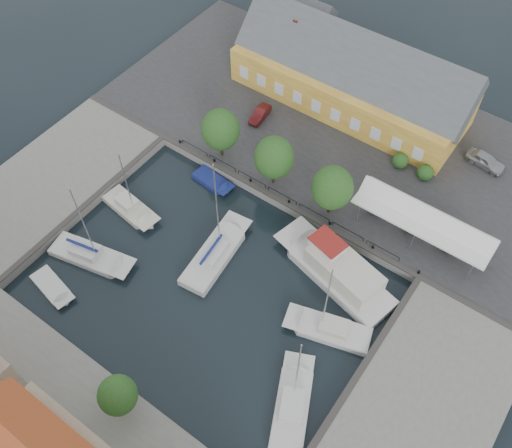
{
  "coord_description": "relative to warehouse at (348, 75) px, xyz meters",
  "views": [
    {
      "loc": [
        20.0,
        -21.93,
        48.14
      ],
      "look_at": [
        0.0,
        6.0,
        1.5
      ],
      "focal_mm": 40.0,
      "sensor_mm": 36.0,
      "label": 1
    }
  ],
  "objects": [
    {
      "name": "west_boat_d",
      "position": [
        -9.07,
        -34.56,
        -4.16
      ],
      "size": [
        9.25,
        4.54,
        11.91
      ],
      "color": "silver",
      "rests_on": "ground"
    },
    {
      "name": "quay_trees",
      "position": [
        0.6,
        -16.36,
        0.45
      ],
      "size": [
        18.2,
        4.2,
        6.3
      ],
      "color": "black",
      "rests_on": "north_quay"
    },
    {
      "name": "launch_sw",
      "position": [
        -9.54,
        -39.24,
        -4.34
      ],
      "size": [
        5.47,
        2.87,
        0.98
      ],
      "color": "silver",
      "rests_on": "ground"
    },
    {
      "name": "tent_canopy",
      "position": [
        16.6,
        -13.86,
        -0.74
      ],
      "size": [
        14.0,
        4.0,
        2.83
      ],
      "color": "white",
      "rests_on": "north_quay"
    },
    {
      "name": "north_quay",
      "position": [
        2.6,
        -5.36,
        -3.93
      ],
      "size": [
        56.0,
        26.0,
        1.0
      ],
      "primitive_type": "cube",
      "color": "#2D2D30",
      "rests_on": "ground"
    },
    {
      "name": "east_boat_c",
      "position": [
        15.66,
        -35.34,
        -4.17
      ],
      "size": [
        6.04,
        8.93,
        11.08
      ],
      "color": "silver",
      "rests_on": "ground"
    },
    {
      "name": "east_quay",
      "position": [
        24.6,
        -30.36,
        -3.93
      ],
      "size": [
        12.0,
        24.0,
        1.0
      ],
      "primitive_type": "cube",
      "color": "slate",
      "rests_on": "ground"
    },
    {
      "name": "west_quay",
      "position": [
        -19.4,
        -30.36,
        -3.93
      ],
      "size": [
        12.0,
        24.0,
        1.0
      ],
      "primitive_type": "cube",
      "color": "slate",
      "rests_on": "ground"
    },
    {
      "name": "west_boat_b",
      "position": [
        -10.0,
        -27.78,
        -4.17
      ],
      "size": [
        7.3,
        3.27,
        9.85
      ],
      "color": "beige",
      "rests_on": "ground"
    },
    {
      "name": "trawler",
      "position": [
        12.19,
        -22.13,
        -3.41
      ],
      "size": [
        13.96,
        7.06,
        5.0
      ],
      "color": "silver",
      "rests_on": "ground"
    },
    {
      "name": "warehouse",
      "position": [
        0.0,
        0.0,
        0.0
      ],
      "size": [
        28.56,
        14.0,
        9.55
      ],
      "color": "#C68430",
      "rests_on": "north_quay"
    },
    {
      "name": "car_red",
      "position": [
        -6.39,
        -8.99,
        -2.82
      ],
      "size": [
        1.72,
        3.79,
        1.21
      ],
      "primitive_type": "imported",
      "rotation": [
        0.0,
        0.0,
        0.12
      ],
      "color": "maroon",
      "rests_on": "north_quay"
    },
    {
      "name": "center_sailboat",
      "position": [
        1.03,
        -27.18,
        -4.06
      ],
      "size": [
        4.01,
        10.11,
        13.4
      ],
      "color": "silver",
      "rests_on": "ground"
    },
    {
      "name": "launch_nw",
      "position": [
        -5.34,
        -19.59,
        -4.34
      ],
      "size": [
        5.15,
        2.44,
        0.88
      ],
      "color": "navy",
      "rests_on": "ground"
    },
    {
      "name": "ground",
      "position": [
        2.6,
        -28.36,
        -4.43
      ],
      "size": [
        140.0,
        140.0,
        0.0
      ],
      "primitive_type": "plane",
      "color": "black",
      "rests_on": "ground"
    },
    {
      "name": "quay_edge_fittings",
      "position": [
        2.62,
        -23.61,
        -3.37
      ],
      "size": [
        56.0,
        24.72,
        0.4
      ],
      "color": "#383533",
      "rests_on": "north_quay"
    },
    {
      "name": "east_boat_b",
      "position": [
        14.63,
        -27.55,
        -4.17
      ],
      "size": [
        8.39,
        4.77,
        11.06
      ],
      "color": "silver",
      "rests_on": "ground"
    },
    {
      "name": "car_silver",
      "position": [
        18.27,
        -0.69,
        -2.67
      ],
      "size": [
        4.66,
        2.38,
        1.52
      ],
      "primitive_type": "imported",
      "rotation": [
        0.0,
        0.0,
        1.43
      ],
      "color": "#A4A7AB",
      "rests_on": "north_quay"
    }
  ]
}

